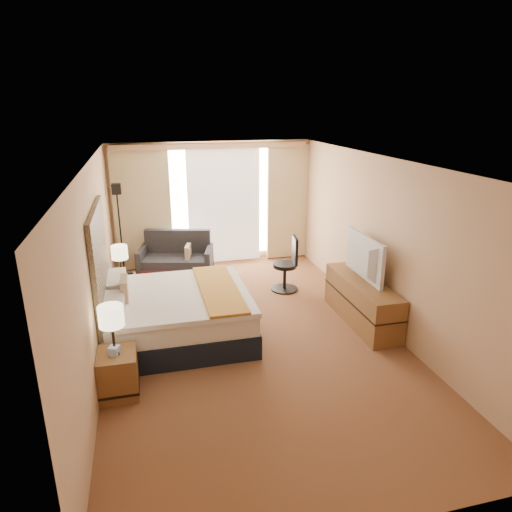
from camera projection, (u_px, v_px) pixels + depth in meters
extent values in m
cube|color=maroon|center=(250.00, 334.00, 6.93)|extent=(4.20, 7.00, 0.02)
cube|color=silver|center=(249.00, 161.00, 6.10)|extent=(4.20, 7.00, 0.02)
cube|color=tan|center=(212.00, 204.00, 9.74)|extent=(4.20, 0.02, 2.60)
cube|color=tan|center=(361.00, 400.00, 3.30)|extent=(4.20, 0.02, 2.60)
cube|color=tan|center=(96.00, 266.00, 6.03)|extent=(0.02, 7.00, 2.60)
cube|color=tan|center=(382.00, 243.00, 7.00)|extent=(0.02, 7.00, 2.60)
cube|color=black|center=(100.00, 262.00, 6.23)|extent=(0.06, 1.85, 1.50)
cube|color=brown|center=(118.00, 373.00, 5.45)|extent=(0.45, 0.52, 0.55)
cube|color=brown|center=(123.00, 293.00, 7.75)|extent=(0.45, 0.52, 0.55)
cube|color=brown|center=(362.00, 301.00, 7.24)|extent=(0.50, 1.80, 0.70)
cube|color=white|center=(224.00, 202.00, 9.76)|extent=(2.30, 0.02, 2.30)
cube|color=beige|center=(143.00, 210.00, 9.30)|extent=(1.15, 0.09, 2.50)
cube|color=beige|center=(287.00, 202.00, 10.02)|extent=(0.90, 0.09, 2.50)
cube|color=white|center=(224.00, 205.00, 9.74)|extent=(1.55, 0.04, 2.50)
cube|color=tan|center=(211.00, 146.00, 9.20)|extent=(4.00, 0.16, 0.12)
cube|color=black|center=(179.00, 326.00, 6.82)|extent=(2.09, 1.89, 0.35)
cube|color=white|center=(178.00, 306.00, 6.72)|extent=(2.04, 1.84, 0.30)
cube|color=white|center=(182.00, 295.00, 6.68)|extent=(1.91, 1.91, 0.07)
cube|color=#BA742B|center=(218.00, 288.00, 6.79)|extent=(0.55, 1.91, 0.04)
cube|color=white|center=(113.00, 307.00, 6.00)|extent=(0.28, 0.77, 0.18)
cube|color=white|center=(116.00, 282.00, 6.84)|extent=(0.28, 0.77, 0.18)
cube|color=beige|center=(125.00, 290.00, 6.44)|extent=(0.10, 0.42, 0.36)
cube|color=#521721|center=(177.00, 270.00, 9.21)|extent=(1.59, 1.11, 0.26)
cube|color=#2B2B2F|center=(176.00, 261.00, 9.10)|extent=(1.45, 0.93, 0.16)
cube|color=#2B2B2F|center=(178.00, 243.00, 9.35)|extent=(1.33, 0.47, 0.57)
cube|color=#2B2B2F|center=(143.00, 259.00, 9.14)|extent=(0.29, 0.77, 0.46)
cube|color=#2B2B2F|center=(209.00, 259.00, 9.13)|extent=(0.29, 0.77, 0.46)
cube|color=beige|center=(188.00, 253.00, 9.04)|extent=(0.17, 0.37, 0.33)
cube|color=black|center=(125.00, 277.00, 9.21)|extent=(0.24, 0.24, 0.03)
cylinder|color=black|center=(121.00, 236.00, 8.94)|extent=(0.03, 0.03, 1.69)
cube|color=black|center=(116.00, 189.00, 8.64)|extent=(0.17, 0.17, 0.20)
cylinder|color=black|center=(284.00, 289.00, 8.59)|extent=(0.50, 0.50, 0.03)
cylinder|color=black|center=(285.00, 277.00, 8.51)|extent=(0.06, 0.06, 0.45)
cylinder|color=black|center=(285.00, 265.00, 8.44)|extent=(0.44, 0.44, 0.07)
cube|color=black|center=(295.00, 250.00, 8.36)|extent=(0.11, 0.40, 0.50)
cube|color=black|center=(115.00, 352.00, 5.35)|extent=(0.10, 0.10, 0.04)
cylinder|color=black|center=(113.00, 337.00, 5.28)|extent=(0.03, 0.03, 0.36)
cylinder|color=#FFEFBF|center=(111.00, 316.00, 5.20)|extent=(0.29, 0.29, 0.25)
cube|color=black|center=(122.00, 276.00, 7.68)|extent=(0.09, 0.09, 0.04)
cylinder|color=black|center=(121.00, 266.00, 7.62)|extent=(0.03, 0.03, 0.33)
cylinder|color=#FFEFBF|center=(119.00, 252.00, 7.54)|extent=(0.27, 0.27, 0.23)
cube|color=#9CBBF1|center=(114.00, 351.00, 5.32)|extent=(0.15, 0.15, 0.10)
cube|color=black|center=(126.00, 274.00, 7.73)|extent=(0.23, 0.20, 0.07)
imported|color=black|center=(357.00, 257.00, 7.16)|extent=(0.16, 1.20, 0.69)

